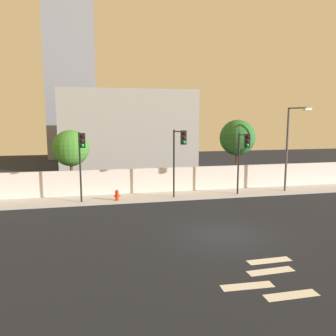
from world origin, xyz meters
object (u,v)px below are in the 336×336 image
(traffic_light_left, at_px, (243,150))
(fire_hydrant, at_px, (117,195))
(street_lamp_curbside, at_px, (290,142))
(traffic_light_center, at_px, (179,149))
(roadside_tree_midleft, at_px, (237,138))
(traffic_light_right, at_px, (81,152))
(roadside_tree_leftmost, at_px, (71,148))

(traffic_light_left, relative_size, fire_hydrant, 6.11)
(traffic_light_left, distance_m, street_lamp_curbside, 4.17)
(traffic_light_center, xyz_separation_m, roadside_tree_midleft, (5.87, 3.91, 0.46))
(traffic_light_right, distance_m, street_lamp_curbside, 14.88)
(traffic_light_left, distance_m, roadside_tree_midleft, 4.24)
(traffic_light_right, relative_size, street_lamp_curbside, 0.73)
(roadside_tree_leftmost, bearing_deg, roadside_tree_midleft, 0.00)
(fire_hydrant, bearing_deg, traffic_light_center, -9.67)
(traffic_light_center, height_order, fire_hydrant, traffic_light_center)
(traffic_light_left, bearing_deg, traffic_light_center, 179.23)
(roadside_tree_midleft, bearing_deg, traffic_light_left, -108.54)
(roadside_tree_midleft, bearing_deg, fire_hydrant, -162.07)
(traffic_light_center, xyz_separation_m, street_lamp_curbside, (8.60, 0.74, 0.29))
(traffic_light_center, relative_size, street_lamp_curbside, 0.75)
(traffic_light_center, bearing_deg, traffic_light_left, -0.77)
(roadside_tree_midleft, bearing_deg, traffic_light_center, -146.30)
(roadside_tree_leftmost, distance_m, roadside_tree_midleft, 13.01)
(roadside_tree_leftmost, bearing_deg, traffic_light_center, -28.76)
(traffic_light_right, bearing_deg, roadside_tree_leftmost, 102.95)
(street_lamp_curbside, height_order, fire_hydrant, street_lamp_curbside)
(traffic_light_center, bearing_deg, roadside_tree_leftmost, 151.24)
(roadside_tree_midleft, bearing_deg, roadside_tree_leftmost, -180.00)
(fire_hydrant, bearing_deg, street_lamp_curbside, 0.19)
(traffic_light_center, xyz_separation_m, fire_hydrant, (-4.08, 0.69, -3.04))
(traffic_light_right, xyz_separation_m, street_lamp_curbside, (14.86, 0.60, 0.38))
(traffic_light_center, bearing_deg, roadside_tree_midleft, 33.70)
(traffic_light_right, distance_m, roadside_tree_leftmost, 3.88)
(traffic_light_right, height_order, roadside_tree_leftmost, roadside_tree_leftmost)
(street_lamp_curbside, bearing_deg, traffic_light_right, -177.68)
(traffic_light_right, bearing_deg, roadside_tree_midleft, 17.31)
(fire_hydrant, bearing_deg, traffic_light_right, -165.56)
(fire_hydrant, bearing_deg, traffic_light_left, -5.01)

